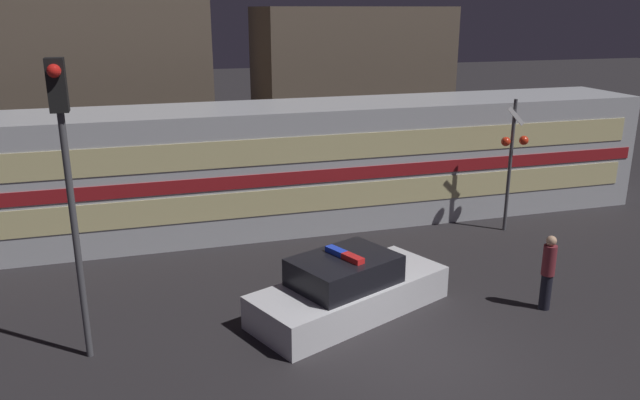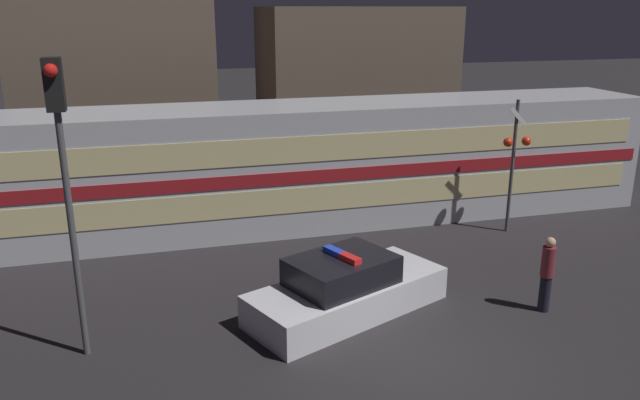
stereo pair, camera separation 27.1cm
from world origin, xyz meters
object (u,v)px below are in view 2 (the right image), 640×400
Objects in this scene: train at (300,165)px; crossing_signal_near at (515,154)px; traffic_light_corner at (62,154)px; police_car at (346,290)px; pedestrian at (547,273)px.

train is 5.65× the size of crossing_signal_near.
traffic_light_corner reaches higher than crossing_signal_near.
train is 6.26m from crossing_signal_near.
crossing_signal_near is 0.70× the size of traffic_light_corner.
traffic_light_corner is at bearing 160.13° from police_car.
crossing_signal_near is (5.71, -2.52, 0.55)m from train.
traffic_light_corner reaches higher than train.
traffic_light_corner is (-9.51, 0.78, 3.06)m from pedestrian.
traffic_light_corner is (-5.31, -0.29, 3.40)m from police_car.
pedestrian is (4.20, -1.07, 0.34)m from police_car.
train reaches higher than police_car.
train is at bearing 117.29° from pedestrian.
police_car is 7.40m from crossing_signal_near.
train is 8.90m from traffic_light_corner.
pedestrian is at bearing -62.71° from train.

